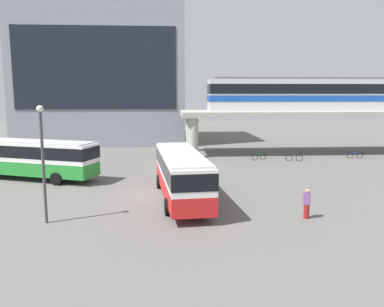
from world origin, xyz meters
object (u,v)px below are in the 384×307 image
(train, at_px, (317,94))
(bicycle_blue, at_px, (355,155))
(bus_main, at_px, (181,171))
(pedestrian_walking_across, at_px, (307,205))
(station_building, at_px, (104,78))
(bicycle_green, at_px, (259,156))
(bicycle_black, at_px, (294,158))
(bus_secondary, at_px, (33,156))

(train, height_order, bicycle_blue, train)
(bus_main, relative_size, pedestrian_walking_across, 6.52)
(station_building, height_order, train, station_building)
(bus_main, height_order, bicycle_green, bus_main)
(station_building, distance_m, bicycle_black, 30.43)
(bus_main, height_order, bicycle_blue, bus_main)
(bicycle_blue, bearing_deg, bicycle_black, -169.94)
(train, bearing_deg, pedestrian_walking_across, -112.17)
(station_building, bearing_deg, bus_secondary, -94.90)
(bicycle_blue, bearing_deg, bus_main, -141.96)
(station_building, distance_m, bus_secondary, 26.91)
(bicycle_green, bearing_deg, station_building, 136.33)
(train, height_order, bicycle_green, train)
(station_building, xyz_separation_m, pedestrian_walking_across, (16.67, -37.33, -8.44))
(bus_secondary, bearing_deg, bicycle_green, 20.89)
(bicycle_blue, bearing_deg, train, 126.10)
(bicycle_black, bearing_deg, bus_main, -131.43)
(bicycle_blue, bearing_deg, pedestrian_walking_across, -122.80)
(bicycle_green, relative_size, pedestrian_walking_across, 0.97)
(station_building, xyz_separation_m, bus_secondary, (-2.21, -25.82, -7.26))
(train, xyz_separation_m, bus_main, (-16.70, -19.55, -4.99))
(station_building, relative_size, bicycle_black, 12.68)
(bus_secondary, bearing_deg, pedestrian_walking_across, -31.37)
(bicycle_black, distance_m, bicycle_blue, 7.35)
(bicycle_black, bearing_deg, bicycle_green, 164.21)
(bus_secondary, height_order, bicycle_green, bus_secondary)
(pedestrian_walking_across, bearing_deg, train, 67.83)
(train, distance_m, bicycle_green, 11.09)
(bus_main, xyz_separation_m, bicycle_green, (8.98, 15.13, -1.63))
(bus_main, bearing_deg, bicycle_green, 59.32)
(bus_secondary, bearing_deg, train, 23.41)
(bicycle_blue, bearing_deg, bus_secondary, -165.35)
(bus_secondary, height_order, pedestrian_walking_across, bus_secondary)
(bus_main, distance_m, pedestrian_walking_across, 8.30)
(train, bearing_deg, bus_main, -130.52)
(bus_main, relative_size, bus_secondary, 1.00)
(bus_main, height_order, pedestrian_walking_across, bus_main)
(pedestrian_walking_across, bearing_deg, bus_main, 147.93)
(train, height_order, bus_secondary, train)
(bicycle_green, bearing_deg, bicycle_black, -15.79)
(bus_main, relative_size, bicycle_black, 6.28)
(station_building, xyz_separation_m, bicycle_green, (18.69, -17.84, -8.89))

